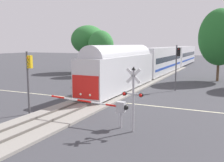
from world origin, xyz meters
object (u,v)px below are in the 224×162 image
at_px(crossing_gate_near, 111,106).
at_px(traffic_signal_median, 29,73).
at_px(commuter_train, 164,59).
at_px(traffic_signal_far_side, 177,60).
at_px(pine_left_background, 88,40).
at_px(crossing_signal_mast, 133,93).
at_px(oak_behind_train, 101,46).
at_px(crossing_gate_far, 90,76).
at_px(oak_far_right, 220,37).

xyz_separation_m(crossing_gate_near, traffic_signal_median, (-7.11, -0.01, 1.95)).
distance_m(commuter_train, crossing_gate_near, 34.22).
bearing_deg(traffic_signal_median, traffic_signal_far_side, 61.49).
distance_m(traffic_signal_median, pine_left_background, 31.58).
relative_size(crossing_signal_mast, oak_behind_train, 0.53).
relative_size(crossing_gate_near, crossing_gate_far, 1.14).
distance_m(traffic_signal_far_side, pine_left_background, 24.42).
distance_m(crossing_gate_far, pine_left_background, 18.50).
relative_size(traffic_signal_far_side, traffic_signal_median, 1.09).
bearing_deg(commuter_train, pine_left_background, -161.57).
bearing_deg(crossing_signal_mast, pine_left_background, 124.64).
height_order(traffic_signal_far_side, pine_left_background, pine_left_background).
distance_m(crossing_gate_far, oak_behind_train, 12.74).
height_order(crossing_gate_near, oak_far_right, oak_far_right).
height_order(traffic_signal_median, oak_far_right, oak_far_right).
bearing_deg(commuter_train, crossing_gate_near, -82.04).
bearing_deg(crossing_gate_far, commuter_train, 76.18).
height_order(traffic_signal_far_side, oak_far_right, oak_far_right).
distance_m(pine_left_background, oak_far_right, 24.27).
height_order(crossing_signal_mast, pine_left_background, pine_left_background).
distance_m(traffic_signal_far_side, traffic_signal_median, 17.77).
distance_m(crossing_signal_mast, traffic_signal_far_side, 16.05).
bearing_deg(traffic_signal_median, crossing_gate_near, 0.09).
bearing_deg(commuter_train, crossing_gate_far, -103.82).
xyz_separation_m(commuter_train, traffic_signal_median, (-2.37, -33.88, 0.65)).
xyz_separation_m(traffic_signal_median, pine_left_background, (-11.61, 29.22, 3.02)).
distance_m(commuter_train, crossing_signal_mast, 34.88).
relative_size(crossing_gate_far, traffic_signal_median, 1.09).
bearing_deg(pine_left_background, oak_far_right, -6.47).
relative_size(traffic_signal_far_side, pine_left_background, 0.59).
xyz_separation_m(crossing_gate_far, traffic_signal_median, (2.55, -13.88, 1.98)).
bearing_deg(oak_far_right, crossing_gate_far, -140.07).
bearing_deg(oak_behind_train, traffic_signal_median, -75.04).
bearing_deg(crossing_gate_near, pine_left_background, 122.66).
height_order(commuter_train, traffic_signal_median, commuter_train).
relative_size(commuter_train, oak_behind_train, 7.85).
distance_m(crossing_gate_far, traffic_signal_median, 14.25).
relative_size(crossing_signal_mast, traffic_signal_median, 0.84).
bearing_deg(pine_left_background, traffic_signal_far_side, -34.10).
bearing_deg(oak_behind_train, traffic_signal_far_side, -32.42).
xyz_separation_m(crossing_gate_near, crossing_gate_far, (-9.65, 13.87, -0.03)).
relative_size(commuter_train, traffic_signal_far_side, 11.40).
bearing_deg(pine_left_background, commuter_train, 18.43).
distance_m(traffic_signal_far_side, oak_far_right, 11.95).
distance_m(crossing_gate_far, oak_far_right, 20.30).
relative_size(commuter_train, crossing_signal_mast, 14.81).
height_order(crossing_signal_mast, crossing_gate_far, crossing_signal_mast).
xyz_separation_m(commuter_train, traffic_signal_far_side, (6.11, -18.26, 0.94)).
xyz_separation_m(crossing_gate_near, pine_left_background, (-18.72, 29.20, 4.97)).
distance_m(traffic_signal_median, oak_far_right, 29.46).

